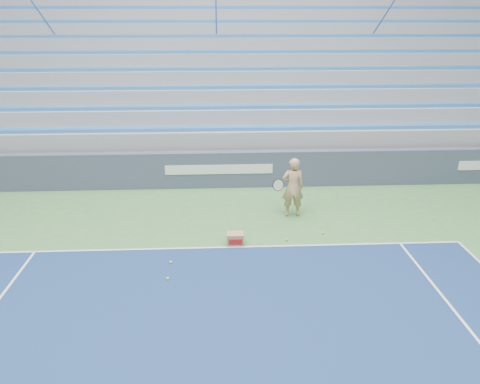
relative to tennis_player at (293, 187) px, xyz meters
name	(u,v)px	position (x,y,z in m)	size (l,w,h in m)	color
sponsor_barrier	(219,169)	(-1.86, 2.28, -0.23)	(30.00, 0.32, 1.10)	#3D455D
bleachers	(217,82)	(-1.87, 8.00, 1.57)	(31.00, 9.15, 7.30)	gray
tennis_player	(293,187)	(0.00, 0.00, 0.00)	(0.90, 0.81, 1.56)	tan
ball_box	(235,239)	(-1.53, -1.57, -0.64)	(0.38, 0.30, 0.29)	#AB7953
tennis_ball_0	(171,262)	(-2.93, -2.38, -0.75)	(0.07, 0.07, 0.07)	#AAD12A
tennis_ball_1	(287,240)	(-0.33, -1.45, -0.75)	(0.07, 0.07, 0.07)	#AAD12A
tennis_ball_2	(323,233)	(0.58, -1.13, -0.75)	(0.07, 0.07, 0.07)	#AAD12A
tennis_ball_3	(168,279)	(-2.93, -3.03, -0.75)	(0.07, 0.07, 0.07)	#AAD12A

